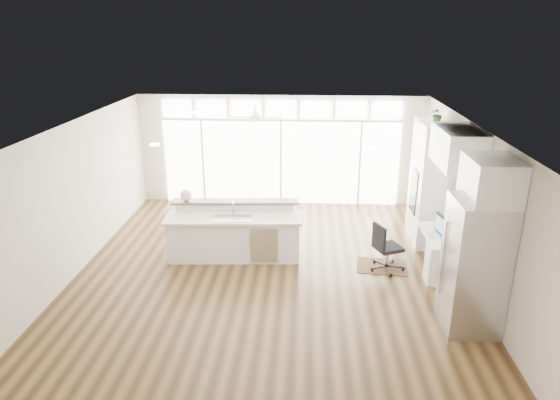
{
  "coord_description": "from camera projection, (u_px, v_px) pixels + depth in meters",
  "views": [
    {
      "loc": [
        0.65,
        -8.01,
        4.31
      ],
      "look_at": [
        0.17,
        0.6,
        1.25
      ],
      "focal_mm": 32.0,
      "sensor_mm": 36.0,
      "label": 1
    }
  ],
  "objects": [
    {
      "name": "wall_right",
      "position": [
        476.0,
        210.0,
        8.38
      ],
      "size": [
        0.04,
        8.0,
        2.7
      ],
      "primitive_type": "cube",
      "color": "beige",
      "rests_on": "floor"
    },
    {
      "name": "monitor",
      "position": [
        442.0,
        225.0,
        8.82
      ],
      "size": [
        0.15,
        0.46,
        0.38
      ],
      "primitive_type": "cube",
      "rotation": [
        0.0,
        0.0,
        0.17
      ],
      "color": "black",
      "rests_on": "desk_nook"
    },
    {
      "name": "wall_back",
      "position": [
        281.0,
        150.0,
        12.33
      ],
      "size": [
        7.0,
        0.04,
        2.7
      ],
      "primitive_type": "cube",
      "color": "beige",
      "rests_on": "floor"
    },
    {
      "name": "oven_cabinet",
      "position": [
        431.0,
        183.0,
        10.12
      ],
      "size": [
        0.64,
        1.2,
        2.5
      ],
      "primitive_type": "cube",
      "color": "white",
      "rests_on": "floor"
    },
    {
      "name": "transom_row",
      "position": [
        281.0,
        109.0,
        11.93
      ],
      "size": [
        5.9,
        0.06,
        0.4
      ],
      "primitive_type": "cube",
      "color": "white",
      "rests_on": "wall_back"
    },
    {
      "name": "recessed_lights",
      "position": [
        269.0,
        127.0,
        8.31
      ],
      "size": [
        3.4,
        3.0,
        0.02
      ],
      "primitive_type": "cube",
      "color": "white",
      "rests_on": "ceiling"
    },
    {
      "name": "framed_photos",
      "position": [
        458.0,
        190.0,
        9.23
      ],
      "size": [
        0.06,
        0.22,
        0.8
      ],
      "primitive_type": "cube",
      "color": "black",
      "rests_on": "wall_right"
    },
    {
      "name": "glass_wall",
      "position": [
        281.0,
        163.0,
        12.37
      ],
      "size": [
        5.8,
        0.06,
        2.08
      ],
      "primitive_type": "cube",
      "color": "white",
      "rests_on": "wall_back"
    },
    {
      "name": "desk_nook",
      "position": [
        443.0,
        254.0,
        9.01
      ],
      "size": [
        0.72,
        1.3,
        0.76
      ],
      "primitive_type": "cube",
      "color": "white",
      "rests_on": "floor"
    },
    {
      "name": "desk_window",
      "position": [
        469.0,
        193.0,
        8.6
      ],
      "size": [
        0.04,
        0.85,
        0.85
      ],
      "primitive_type": "cube",
      "color": "white",
      "rests_on": "wall_right"
    },
    {
      "name": "potted_plant",
      "position": [
        438.0,
        116.0,
        9.67
      ],
      "size": [
        0.31,
        0.33,
        0.24
      ],
      "primitive_type": "imported",
      "rotation": [
        0.0,
        0.0,
        -0.08
      ],
      "color": "#375D27",
      "rests_on": "oven_cabinet"
    },
    {
      "name": "refrigerator",
      "position": [
        474.0,
        265.0,
        7.25
      ],
      "size": [
        0.76,
        0.9,
        2.0
      ],
      "primitive_type": "cube",
      "color": "silver",
      "rests_on": "floor"
    },
    {
      "name": "kitchen_island",
      "position": [
        234.0,
        233.0,
        9.58
      ],
      "size": [
        2.65,
        1.13,
        1.03
      ],
      "primitive_type": "cube",
      "rotation": [
        0.0,
        0.0,
        0.06
      ],
      "color": "white",
      "rests_on": "floor"
    },
    {
      "name": "office_chair",
      "position": [
        388.0,
        247.0,
        9.12
      ],
      "size": [
        0.61,
        0.59,
        0.9
      ],
      "primitive_type": "cube",
      "rotation": [
        0.0,
        0.0,
        0.42
      ],
      "color": "black",
      "rests_on": "floor"
    },
    {
      "name": "floor",
      "position": [
        269.0,
        277.0,
        9.02
      ],
      "size": [
        7.0,
        8.0,
        0.02
      ],
      "primitive_type": "cube",
      "color": "#3C2712",
      "rests_on": "ground"
    },
    {
      "name": "wall_left",
      "position": [
        70.0,
        202.0,
        8.75
      ],
      "size": [
        0.04,
        8.0,
        2.7
      ],
      "primitive_type": "cube",
      "color": "beige",
      "rests_on": "floor"
    },
    {
      "name": "ceiling",
      "position": [
        268.0,
        128.0,
        8.11
      ],
      "size": [
        7.0,
        8.0,
        0.02
      ],
      "primitive_type": "cube",
      "color": "white",
      "rests_on": "wall_back"
    },
    {
      "name": "fishbowl",
      "position": [
        186.0,
        195.0,
        9.74
      ],
      "size": [
        0.24,
        0.24,
        0.23
      ],
      "primitive_type": "sphere",
      "rotation": [
        0.0,
        0.0,
        -0.05
      ],
      "color": "white",
      "rests_on": "kitchen_island"
    },
    {
      "name": "fridge_cabinet",
      "position": [
        491.0,
        180.0,
        6.81
      ],
      "size": [
        0.64,
        0.9,
        0.6
      ],
      "primitive_type": "cube",
      "color": "white",
      "rests_on": "wall_right"
    },
    {
      "name": "wall_front",
      "position": [
        236.0,
        349.0,
        4.8
      ],
      "size": [
        7.0,
        0.04,
        2.7
      ],
      "primitive_type": "cube",
      "color": "beige",
      "rests_on": "floor"
    },
    {
      "name": "keyboard",
      "position": [
        431.0,
        234.0,
        8.89
      ],
      "size": [
        0.15,
        0.32,
        0.02
      ],
      "primitive_type": "cube",
      "rotation": [
        0.0,
        0.0,
        -0.1
      ],
      "color": "silver",
      "rests_on": "desk_nook"
    },
    {
      "name": "upper_cabinets",
      "position": [
        458.0,
        148.0,
        8.35
      ],
      "size": [
        0.64,
        1.3,
        0.64
      ],
      "primitive_type": "cube",
      "color": "white",
      "rests_on": "wall_right"
    },
    {
      "name": "rug",
      "position": [
        382.0,
        266.0,
        9.37
      ],
      "size": [
        1.01,
        0.78,
        0.01
      ],
      "primitive_type": "cube",
      "rotation": [
        0.0,
        0.0,
        -0.12
      ],
      "color": "#3A2112",
      "rests_on": "floor"
    },
    {
      "name": "ceiling_fan",
      "position": [
        255.0,
        113.0,
        10.85
      ],
      "size": [
        1.16,
        1.16,
        0.32
      ],
      "primitive_type": "cube",
      "color": "white",
      "rests_on": "ceiling"
    }
  ]
}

